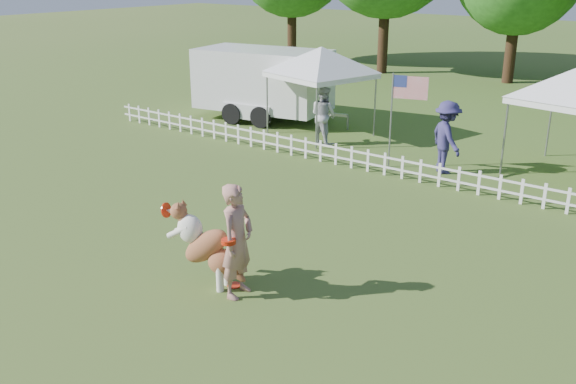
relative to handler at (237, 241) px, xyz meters
The scene contains 11 objects.
ground 1.06m from the handler, behind, with size 120.00×120.00×0.00m, color #32561B.
picket_fence 7.07m from the handler, 93.65° to the left, with size 22.00×0.08×0.60m, color silver, non-canonical shape.
handler is the anchor object (origin of this frame).
dog 0.68m from the handler, behind, with size 1.36×0.45×1.41m, color brown, non-canonical shape.
frisbee_on_turf 0.99m from the handler, 146.14° to the left, with size 0.24×0.24×0.02m, color red.
canopy_tent_left 10.70m from the handler, 117.32° to the left, with size 2.61×2.61×2.70m, color white, non-canonical shape.
canopy_tent_right 10.28m from the handler, 75.54° to the left, with size 2.67×2.67×2.76m, color white, non-canonical shape.
cargo_trailer 12.69m from the handler, 127.47° to the left, with size 5.60×2.46×2.46m, color silver, non-canonical shape.
flag_pole 7.87m from the handler, 100.74° to the left, with size 0.96×0.10×2.51m, color gray, non-canonical shape.
spectator_a 9.61m from the handler, 115.98° to the left, with size 0.85×0.66×1.75m, color #AAAAAF.
spectator_b 8.17m from the handler, 90.54° to the left, with size 1.22×0.70×1.88m, color navy.
Camera 1 is at (6.78, -7.01, 5.13)m, focal length 40.00 mm.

